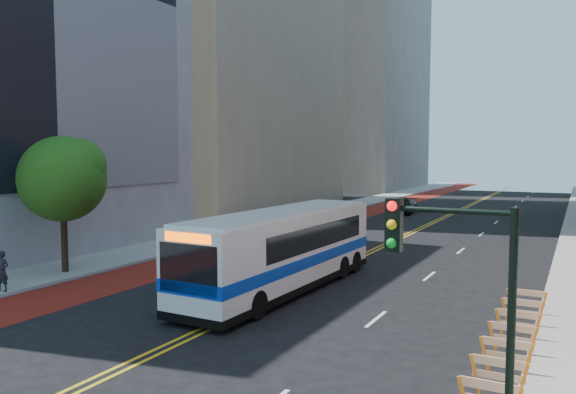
% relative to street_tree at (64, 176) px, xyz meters
% --- Properties ---
extents(ground, '(160.00, 160.00, 0.00)m').
position_rel_street_tree_xyz_m(ground, '(11.24, -6.04, -4.91)').
color(ground, black).
rests_on(ground, ground).
extents(sidewalk_left, '(4.00, 140.00, 0.15)m').
position_rel_street_tree_xyz_m(sidewalk_left, '(-0.76, 23.96, -4.84)').
color(sidewalk_left, gray).
rests_on(sidewalk_left, ground).
extents(bus_lane_paint, '(3.60, 140.00, 0.01)m').
position_rel_street_tree_xyz_m(bus_lane_paint, '(3.14, 23.96, -4.91)').
color(bus_lane_paint, maroon).
rests_on(bus_lane_paint, ground).
extents(center_line_inner, '(0.14, 140.00, 0.01)m').
position_rel_street_tree_xyz_m(center_line_inner, '(11.06, 23.96, -4.91)').
color(center_line_inner, gold).
rests_on(center_line_inner, ground).
extents(center_line_outer, '(0.14, 140.00, 0.01)m').
position_rel_street_tree_xyz_m(center_line_outer, '(11.42, 23.96, -4.91)').
color(center_line_outer, gold).
rests_on(center_line_outer, ground).
extents(lane_dashes, '(0.14, 98.20, 0.01)m').
position_rel_street_tree_xyz_m(lane_dashes, '(16.04, 31.96, -4.90)').
color(lane_dashes, silver).
rests_on(lane_dashes, ground).
extents(construction_barriers, '(1.42, 10.91, 1.00)m').
position_rel_street_tree_xyz_m(construction_barriers, '(20.84, -2.62, -4.24)').
color(construction_barriers, orange).
rests_on(construction_barriers, ground).
extents(street_tree, '(4.20, 4.20, 6.70)m').
position_rel_street_tree_xyz_m(street_tree, '(0.00, 0.00, 0.00)').
color(street_tree, black).
rests_on(street_tree, sidewalk_left).
extents(traffic_signal, '(2.21, 0.34, 5.07)m').
position_rel_street_tree_xyz_m(traffic_signal, '(20.66, -9.55, -1.19)').
color(traffic_signal, black).
rests_on(traffic_signal, sidewalk_right).
extents(transit_bus, '(3.15, 12.90, 3.53)m').
position_rel_street_tree_xyz_m(transit_bus, '(11.06, 2.19, -3.07)').
color(transit_bus, silver).
rests_on(transit_bus, ground).
extents(car_a, '(2.41, 4.17, 1.33)m').
position_rel_street_tree_xyz_m(car_a, '(3.98, 14.82, -4.24)').
color(car_a, black).
rests_on(car_a, ground).
extents(car_b, '(1.66, 4.38, 1.43)m').
position_rel_street_tree_xyz_m(car_b, '(4.69, 23.90, -4.20)').
color(car_b, black).
rests_on(car_b, ground).
extents(car_c, '(2.38, 5.12, 1.45)m').
position_rel_street_tree_xyz_m(car_c, '(6.94, 35.21, -4.19)').
color(car_c, black).
rests_on(car_c, ground).
extents(pedestrian, '(0.73, 0.58, 1.74)m').
position_rel_street_tree_xyz_m(pedestrian, '(0.84, -4.09, -3.89)').
color(pedestrian, black).
rests_on(pedestrian, sidewalk_left).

